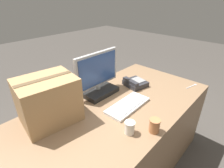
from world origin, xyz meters
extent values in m
plane|color=#47423D|center=(0.00, 0.00, 0.00)|extent=(12.00, 12.00, 0.00)
cube|color=#8C6B4C|center=(0.00, 0.00, 0.37)|extent=(1.80, 0.90, 0.73)
cube|color=black|center=(0.05, 0.27, 0.76)|extent=(0.32, 0.25, 0.04)
cylinder|color=#B2B2B2|center=(0.05, 0.27, 0.80)|extent=(0.04, 0.04, 0.04)
cube|color=#B2B2B2|center=(0.05, 0.27, 0.97)|extent=(0.46, 0.03, 0.31)
cube|color=#2D4C8C|center=(0.05, 0.25, 0.97)|extent=(0.42, 0.01, 0.27)
cube|color=silver|center=(0.06, -0.07, 0.75)|extent=(0.41, 0.18, 0.02)
cube|color=silver|center=(0.06, -0.07, 0.76)|extent=(0.37, 0.14, 0.01)
cube|color=#2D2D33|center=(0.40, 0.10, 0.76)|extent=(0.22, 0.23, 0.05)
cube|color=#2D2D33|center=(0.34, 0.11, 0.80)|extent=(0.08, 0.19, 0.03)
cube|color=gray|center=(0.44, 0.09, 0.79)|extent=(0.13, 0.14, 0.01)
cylinder|color=white|center=(-0.17, -0.27, 0.78)|extent=(0.06, 0.06, 0.08)
cylinder|color=white|center=(-0.17, -0.27, 0.82)|extent=(0.07, 0.07, 0.01)
cylinder|color=#BC7547|center=(-0.04, -0.38, 0.78)|extent=(0.07, 0.07, 0.09)
cylinder|color=#BC7547|center=(-0.04, -0.38, 0.83)|extent=(0.08, 0.08, 0.01)
cube|color=silver|center=(0.75, -0.32, 0.74)|extent=(0.13, 0.04, 0.00)
ellipsoid|color=silver|center=(0.83, -0.34, 0.74)|extent=(0.04, 0.03, 0.00)
cube|color=tan|center=(-0.44, 0.24, 0.90)|extent=(0.42, 0.36, 0.33)
cube|color=brown|center=(-0.44, 0.24, 1.06)|extent=(0.37, 0.09, 0.00)
camera|label=1|loc=(-0.89, -0.78, 1.56)|focal=28.00mm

